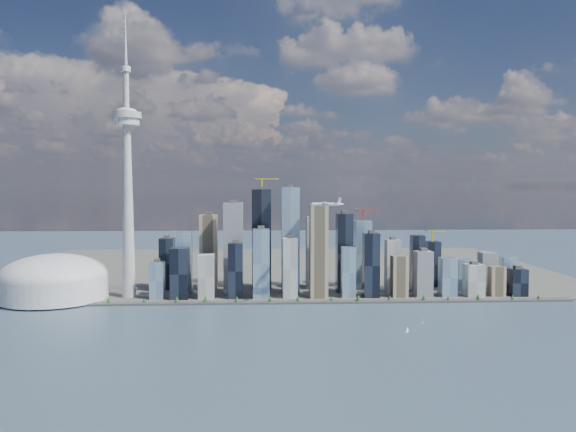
{
  "coord_description": "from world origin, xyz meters",
  "views": [
    {
      "loc": [
        -39.51,
        -788.54,
        218.33
      ],
      "look_at": [
        8.58,
        260.0,
        163.33
      ],
      "focal_mm": 35.0,
      "sensor_mm": 36.0,
      "label": 1
    }
  ],
  "objects_px": {
    "airplane": "(327,204)",
    "dome_stadium": "(54,280)",
    "sailboat_east": "(422,322)",
    "sailboat_west": "(407,330)",
    "needle_tower": "(127,178)"
  },
  "relations": [
    {
      "from": "needle_tower",
      "to": "sailboat_west",
      "type": "xyz_separation_m",
      "value": [
        477.26,
        -277.02,
        -232.93
      ]
    },
    {
      "from": "airplane",
      "to": "sailboat_east",
      "type": "height_order",
      "value": "airplane"
    },
    {
      "from": "airplane",
      "to": "sailboat_west",
      "type": "height_order",
      "value": "airplane"
    },
    {
      "from": "airplane",
      "to": "dome_stadium",
      "type": "bearing_deg",
      "value": 168.77
    },
    {
      "from": "needle_tower",
      "to": "dome_stadium",
      "type": "height_order",
      "value": "needle_tower"
    },
    {
      "from": "dome_stadium",
      "to": "airplane",
      "type": "height_order",
      "value": "airplane"
    },
    {
      "from": "dome_stadium",
      "to": "airplane",
      "type": "relative_size",
      "value": 3.33
    },
    {
      "from": "sailboat_west",
      "to": "sailboat_east",
      "type": "bearing_deg",
      "value": 29.55
    },
    {
      "from": "dome_stadium",
      "to": "sailboat_west",
      "type": "height_order",
      "value": "dome_stadium"
    },
    {
      "from": "sailboat_east",
      "to": "needle_tower",
      "type": "bearing_deg",
      "value": 179.58
    },
    {
      "from": "sailboat_west",
      "to": "sailboat_east",
      "type": "distance_m",
      "value": 63.48
    },
    {
      "from": "dome_stadium",
      "to": "sailboat_east",
      "type": "distance_m",
      "value": 690.87
    },
    {
      "from": "sailboat_west",
      "to": "sailboat_east",
      "type": "relative_size",
      "value": 1.08
    },
    {
      "from": "needle_tower",
      "to": "airplane",
      "type": "distance_m",
      "value": 395.31
    },
    {
      "from": "sailboat_west",
      "to": "airplane",
      "type": "bearing_deg",
      "value": 100.03
    }
  ]
}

